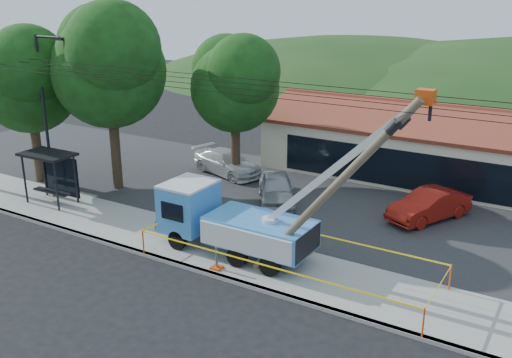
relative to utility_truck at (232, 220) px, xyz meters
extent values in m
plane|color=black|center=(1.42, -4.19, -1.66)|extent=(120.00, 120.00, 0.00)
cube|color=gray|center=(1.42, -2.09, -1.59)|extent=(60.00, 0.25, 0.15)
cube|color=gray|center=(1.42, -0.19, -1.59)|extent=(60.00, 4.00, 0.15)
cube|color=#28282B|center=(1.42, 7.81, -1.61)|extent=(60.00, 12.00, 0.10)
cube|color=beige|center=(5.42, 15.81, 0.04)|extent=(22.00, 8.00, 3.40)
cube|color=black|center=(5.42, 11.79, -0.24)|extent=(18.04, 0.08, 2.21)
cube|color=maroon|center=(5.42, 13.81, 2.24)|extent=(22.50, 4.53, 1.52)
cube|color=maroon|center=(5.42, 17.81, 2.24)|extent=(22.50, 4.53, 1.52)
cube|color=maroon|center=(5.42, 15.81, 2.89)|extent=(22.50, 0.30, 0.25)
cylinder|color=black|center=(-12.58, 0.81, 2.84)|extent=(0.16, 0.16, 9.00)
cylinder|color=black|center=(-11.68, 0.81, 7.24)|extent=(1.80, 0.14, 0.14)
cube|color=black|center=(-10.78, 0.81, 7.19)|extent=(0.50, 0.22, 0.15)
cylinder|color=#332316|center=(-10.58, 3.81, 0.87)|extent=(0.56, 0.56, 5.06)
sphere|color=#16350E|center=(-10.58, 3.81, 5.24)|extent=(6.30, 6.30, 6.30)
sphere|color=#16350E|center=(-11.84, 4.65, 6.39)|extent=(5.04, 5.04, 5.04)
sphere|color=#16350E|center=(-9.32, 2.97, 6.62)|extent=(5.04, 5.04, 5.04)
cylinder|color=#332316|center=(-15.58, 2.31, 0.54)|extent=(0.56, 0.56, 4.40)
sphere|color=#16350E|center=(-15.58, 2.31, 4.34)|extent=(5.70, 5.70, 5.70)
sphere|color=#16350E|center=(-16.72, 3.07, 5.34)|extent=(4.56, 4.56, 4.56)
sphere|color=#16350E|center=(-14.44, 1.55, 5.54)|extent=(4.56, 4.56, 4.56)
cylinder|color=#332316|center=(-5.58, 8.81, 0.43)|extent=(0.56, 0.56, 4.18)
sphere|color=#16350E|center=(-5.58, 8.81, 4.04)|extent=(5.25, 5.25, 5.25)
sphere|color=#16350E|center=(-6.63, 9.51, 4.99)|extent=(4.20, 4.20, 4.20)
sphere|color=#16350E|center=(-4.53, 8.11, 5.18)|extent=(4.20, 4.20, 4.20)
ellipsoid|color=#163814|center=(-13.58, 50.81, -1.66)|extent=(78.40, 56.00, 28.00)
cylinder|color=black|center=(1.42, -1.09, 5.77)|extent=(60.00, 0.02, 0.02)
cylinder|color=black|center=(1.42, -0.59, 5.89)|extent=(60.00, 0.02, 0.02)
cylinder|color=black|center=(1.42, -0.09, 6.01)|extent=(60.00, 0.02, 0.02)
cylinder|color=black|center=(1.42, 0.31, 6.13)|extent=(60.00, 0.02, 0.02)
cylinder|color=black|center=(-2.23, -1.04, -1.07)|extent=(0.89, 0.30, 0.89)
cylinder|color=black|center=(-2.23, 1.04, -1.07)|extent=(0.89, 0.30, 0.89)
cylinder|color=black|center=(0.93, -1.04, -1.07)|extent=(0.89, 0.30, 0.89)
cylinder|color=black|center=(0.93, 1.04, -1.07)|extent=(0.89, 0.30, 0.89)
cylinder|color=black|center=(2.51, -1.04, -1.07)|extent=(0.89, 0.30, 0.89)
cylinder|color=black|center=(2.51, 1.04, -1.07)|extent=(0.89, 0.30, 0.89)
cube|color=black|center=(0.34, 0.00, -0.82)|extent=(6.52, 0.99, 0.25)
cube|color=#3993CC|center=(-2.33, 0.00, 0.16)|extent=(1.98, 2.37, 2.08)
cube|color=silver|center=(-2.33, 0.00, 1.25)|extent=(1.98, 2.37, 0.12)
cube|color=black|center=(-3.27, 0.00, 0.31)|extent=(0.08, 1.78, 0.89)
cube|color=gray|center=(-3.37, 0.00, -0.63)|extent=(0.15, 2.27, 0.49)
cube|color=#3993CC|center=(1.42, 0.00, -0.23)|extent=(4.55, 2.37, 1.19)
cylinder|color=silver|center=(1.92, 0.00, 0.21)|extent=(0.69, 0.69, 0.59)
cube|color=silver|center=(4.91, 0.00, 3.31)|extent=(6.17, 0.28, 5.91)
cube|color=gray|center=(5.20, 0.00, 3.56)|extent=(3.71, 0.18, 3.55)
cube|color=#DC450B|center=(7.90, -0.20, 6.17)|extent=(0.59, 0.49, 0.49)
cube|color=#DC450B|center=(0.34, -1.68, -1.48)|extent=(0.44, 0.44, 0.08)
cube|color=#DC450B|center=(2.91, 1.68, -1.48)|extent=(0.44, 0.44, 0.08)
cylinder|color=brown|center=(4.77, -0.73, 2.33)|extent=(6.50, 0.31, 7.88)
cube|color=brown|center=(7.40, -0.73, 5.56)|extent=(0.16, 1.76, 0.16)
cylinder|color=black|center=(7.21, -0.24, 5.27)|extent=(0.58, 0.35, 0.60)
cylinder|color=black|center=(7.21, -1.22, 5.27)|extent=(0.58, 0.35, 0.60)
cylinder|color=black|center=(-12.98, -0.66, -0.17)|extent=(0.11, 0.11, 2.66)
cylinder|color=black|center=(-10.54, -0.60, -0.17)|extent=(0.11, 0.11, 2.66)
cylinder|color=black|center=(-13.01, 0.67, -0.17)|extent=(0.11, 0.11, 2.66)
cylinder|color=black|center=(-10.57, 0.73, -0.17)|extent=(0.11, 0.11, 2.66)
cube|color=black|center=(-11.78, 0.03, 1.22)|extent=(2.93, 1.85, 0.13)
cube|color=black|center=(-11.79, 0.75, -0.17)|extent=(2.66, 0.12, 2.22)
cube|color=black|center=(-11.78, 0.03, -0.89)|extent=(2.45, 0.50, 0.09)
cylinder|color=#DC450B|center=(-3.26, -2.15, -0.97)|extent=(0.06, 0.06, 1.08)
cylinder|color=#DC450B|center=(9.04, -2.15, -0.97)|extent=(0.06, 0.06, 1.08)
cylinder|color=#DC450B|center=(9.04, 1.53, -0.97)|extent=(0.06, 0.06, 1.08)
cylinder|color=#DC450B|center=(-3.26, 1.53, -0.97)|extent=(0.06, 0.06, 1.08)
cube|color=yellow|center=(2.89, -2.15, -0.49)|extent=(12.29, 0.01, 0.06)
cube|color=yellow|center=(9.04, -0.31, -0.49)|extent=(0.01, 3.68, 0.06)
cube|color=yellow|center=(2.89, 1.53, -0.49)|extent=(12.29, 0.01, 0.06)
cube|color=yellow|center=(-3.26, -0.31, -0.49)|extent=(0.01, 3.68, 0.06)
imported|color=#9D9FA3|center=(-1.42, 6.49, -1.66)|extent=(4.03, 4.83, 1.56)
imported|color=maroon|center=(6.36, 8.36, -1.66)|extent=(3.54, 4.89, 1.54)
imported|color=silver|center=(-6.57, 9.33, -1.66)|extent=(5.49, 3.38, 1.49)
camera|label=1|loc=(12.81, -19.07, 9.54)|focal=40.00mm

